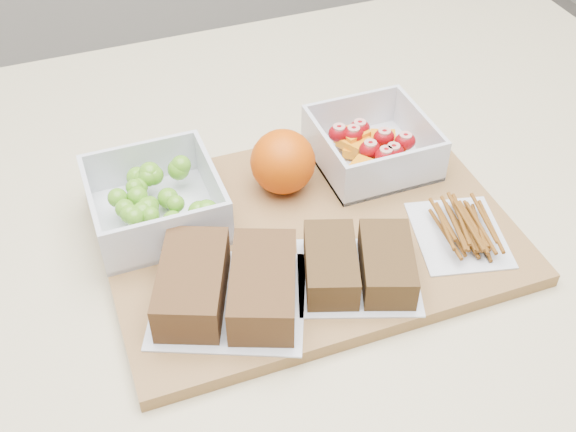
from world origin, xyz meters
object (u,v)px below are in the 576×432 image
(grape_container, at_px, (157,201))
(sandwich_bag_center, at_px, (359,265))
(cutting_board, at_px, (307,233))
(pretzel_bag, at_px, (460,227))
(sandwich_bag_left, at_px, (228,285))
(orange, at_px, (283,162))
(fruit_container, at_px, (372,147))

(grape_container, xyz_separation_m, sandwich_bag_center, (0.16, -0.15, -0.01))
(cutting_board, height_order, grape_container, grape_container)
(grape_container, height_order, pretzel_bag, grape_container)
(sandwich_bag_left, bearing_deg, orange, 52.44)
(cutting_board, relative_size, sandwich_bag_center, 2.87)
(fruit_container, xyz_separation_m, sandwich_bag_center, (-0.09, -0.16, -0.00))
(orange, xyz_separation_m, sandwich_bag_center, (0.02, -0.15, -0.02))
(cutting_board, distance_m, grape_container, 0.16)
(orange, relative_size, pretzel_bag, 0.57)
(cutting_board, height_order, orange, orange)
(cutting_board, relative_size, orange, 5.85)
(sandwich_bag_left, bearing_deg, sandwich_bag_center, -7.21)
(orange, bearing_deg, sandwich_bag_center, -82.37)
(cutting_board, xyz_separation_m, grape_container, (-0.14, 0.07, 0.03))
(grape_container, bearing_deg, sandwich_bag_center, -43.49)
(orange, bearing_deg, cutting_board, -89.40)
(pretzel_bag, bearing_deg, grape_container, 154.30)
(cutting_board, xyz_separation_m, sandwich_bag_center, (0.02, -0.08, 0.03))
(grape_container, distance_m, fruit_container, 0.25)
(cutting_board, height_order, sandwich_bag_center, sandwich_bag_center)
(cutting_board, xyz_separation_m, sandwich_bag_left, (-0.11, -0.07, 0.03))
(sandwich_bag_center, bearing_deg, grape_container, 136.51)
(fruit_container, xyz_separation_m, sandwich_bag_left, (-0.22, -0.15, 0.00))
(sandwich_bag_center, bearing_deg, cutting_board, 103.46)
(cutting_board, distance_m, sandwich_bag_left, 0.13)
(cutting_board, bearing_deg, pretzel_bag, -24.44)
(sandwich_bag_left, bearing_deg, cutting_board, 32.10)
(grape_container, xyz_separation_m, pretzel_bag, (0.29, -0.14, -0.01))
(grape_container, relative_size, sandwich_bag_left, 0.72)
(grape_container, height_order, orange, orange)
(cutting_board, distance_m, fruit_container, 0.14)
(grape_container, bearing_deg, pretzel_bag, -25.70)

